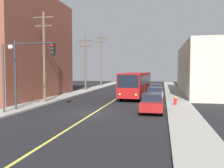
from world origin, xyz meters
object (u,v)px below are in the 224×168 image
at_px(city_bus, 136,83).
at_px(parked_car_green, 156,90).
at_px(traffic_signal_left_corner, 31,61).
at_px(street_lamp_left, 6,68).
at_px(utility_pole_far, 101,58).
at_px(parked_car_silver, 155,94).
at_px(utility_pole_near, 44,52).
at_px(utility_pole_mid, 85,61).
at_px(fire_hydrant, 175,101).
at_px(parked_car_red, 152,103).

distance_m(city_bus, parked_car_green, 3.55).
relative_size(traffic_signal_left_corner, street_lamp_left, 1.09).
bearing_deg(utility_pole_far, parked_car_silver, -63.27).
bearing_deg(traffic_signal_left_corner, utility_pole_near, 105.53).
xyz_separation_m(utility_pole_near, traffic_signal_left_corner, (1.55, -5.59, -1.16)).
xyz_separation_m(utility_pole_mid, utility_pole_far, (-0.11, 11.83, 1.00)).
height_order(parked_car_silver, fire_hydrant, parked_car_silver).
bearing_deg(traffic_signal_left_corner, fire_hydrant, 24.54).
xyz_separation_m(utility_pole_far, fire_hydrant, (14.31, -28.14, -5.55)).
bearing_deg(traffic_signal_left_corner, city_bus, 60.16).
distance_m(parked_car_green, traffic_signal_left_corner, 18.91).
bearing_deg(street_lamp_left, utility_pole_near, 91.10).
xyz_separation_m(parked_car_red, parked_car_silver, (0.02, 7.92, 0.00)).
bearing_deg(parked_car_red, parked_car_green, 90.33).
xyz_separation_m(utility_pole_near, utility_pole_far, (-0.50, 28.15, 0.67)).
height_order(parked_car_red, parked_car_silver, same).
distance_m(utility_pole_near, utility_pole_mid, 16.33).
relative_size(city_bus, fire_hydrant, 14.58).
height_order(traffic_signal_left_corner, street_lamp_left, traffic_signal_left_corner).
bearing_deg(street_lamp_left, fire_hydrant, 27.57).
bearing_deg(city_bus, parked_car_red, -77.72).
bearing_deg(parked_car_green, parked_car_red, -89.67).
xyz_separation_m(city_bus, parked_car_red, (2.55, -11.74, -0.98)).
height_order(utility_pole_far, street_lamp_left, utility_pole_far).
relative_size(parked_car_silver, street_lamp_left, 0.81).
bearing_deg(street_lamp_left, parked_car_green, 56.17).
height_order(parked_car_green, utility_pole_mid, utility_pole_mid).
height_order(parked_car_red, traffic_signal_left_corner, traffic_signal_left_corner).
distance_m(utility_pole_mid, traffic_signal_left_corner, 22.01).
height_order(utility_pole_mid, utility_pole_far, utility_pole_far).
distance_m(parked_car_silver, street_lamp_left, 16.24).
bearing_deg(city_bus, utility_pole_near, -140.04).
bearing_deg(fire_hydrant, parked_car_green, 102.27).
bearing_deg(utility_pole_mid, utility_pole_near, -88.62).
distance_m(parked_car_silver, fire_hydrant, 4.38).
bearing_deg(parked_car_silver, fire_hydrant, -61.65).
xyz_separation_m(utility_pole_mid, traffic_signal_left_corner, (1.95, -21.91, -0.83)).
xyz_separation_m(traffic_signal_left_corner, street_lamp_left, (-1.42, -1.54, -0.56)).
height_order(parked_car_silver, traffic_signal_left_corner, traffic_signal_left_corner).
distance_m(parked_car_green, fire_hydrant, 10.26).
height_order(city_bus, utility_pole_mid, utility_pole_mid).
bearing_deg(parked_car_green, traffic_signal_left_corner, -122.85).
distance_m(utility_pole_mid, fire_hydrant, 22.10).
height_order(parked_car_green, street_lamp_left, street_lamp_left).
bearing_deg(utility_pole_mid, parked_car_red, -59.27).
relative_size(utility_pole_far, street_lamp_left, 1.99).
bearing_deg(traffic_signal_left_corner, parked_car_silver, 42.86).
height_order(utility_pole_near, utility_pole_mid, utility_pole_near).
xyz_separation_m(parked_car_red, street_lamp_left, (-11.58, -3.07, 2.90)).
height_order(city_bus, parked_car_green, city_bus).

